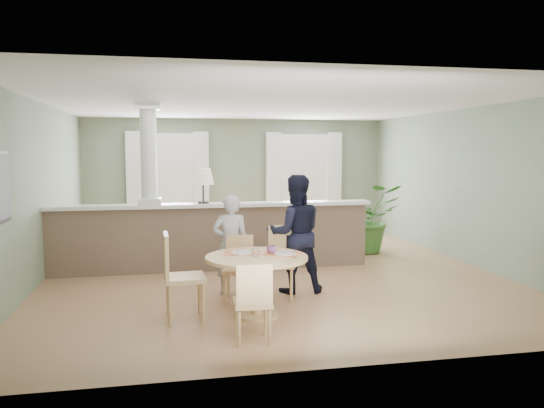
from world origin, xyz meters
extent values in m
plane|color=tan|center=(0.00, 0.00, 0.00)|extent=(8.00, 8.00, 0.00)
cube|color=gray|center=(0.00, 4.00, 1.35)|extent=(7.00, 0.02, 2.70)
cube|color=gray|center=(-3.50, 0.00, 1.35)|extent=(0.02, 8.00, 2.70)
cube|color=gray|center=(3.50, 0.00, 1.35)|extent=(0.02, 8.00, 2.70)
cube|color=gray|center=(0.00, -4.00, 1.35)|extent=(7.00, 0.02, 2.70)
cube|color=white|center=(0.00, 0.00, 2.70)|extent=(7.00, 8.00, 0.02)
cube|color=white|center=(-1.60, 3.97, 1.55)|extent=(1.10, 0.02, 1.50)
cube|color=white|center=(-1.60, 3.94, 1.55)|extent=(1.22, 0.04, 1.62)
cube|color=white|center=(1.60, 3.97, 1.55)|extent=(1.10, 0.02, 1.50)
cube|color=white|center=(1.60, 3.94, 1.55)|extent=(1.22, 0.04, 1.62)
cube|color=silver|center=(-2.35, 3.88, 1.25)|extent=(0.35, 0.10, 2.30)
cube|color=silver|center=(-0.85, 3.88, 1.25)|extent=(0.35, 0.10, 2.30)
cube|color=silver|center=(0.85, 3.88, 1.25)|extent=(0.35, 0.10, 2.30)
cube|color=silver|center=(2.35, 3.88, 1.25)|extent=(0.35, 0.10, 2.30)
cube|color=black|center=(-3.47, -2.00, 1.55)|extent=(0.04, 0.62, 0.82)
cube|color=#685E58|center=(-3.44, -2.00, 1.55)|extent=(0.02, 0.52, 0.72)
cube|color=brown|center=(-0.90, 0.20, 0.53)|extent=(5.20, 0.22, 1.05)
cube|color=white|center=(-0.90, 0.20, 1.08)|extent=(5.32, 0.36, 0.06)
cube|color=white|center=(-1.90, 0.20, 1.16)|extent=(0.36, 0.36, 0.10)
cylinder|color=white|center=(-1.90, 0.20, 1.91)|extent=(0.26, 0.26, 1.39)
cube|color=white|center=(-1.90, 0.20, 2.65)|extent=(0.38, 0.38, 0.10)
cylinder|color=black|center=(-1.05, 0.20, 1.12)|extent=(0.18, 0.18, 0.03)
cylinder|color=black|center=(-1.05, 0.20, 1.28)|extent=(0.03, 0.03, 0.28)
cone|color=white|center=(-1.05, 0.20, 1.55)|extent=(0.36, 0.36, 0.26)
imported|color=#917B4F|center=(0.21, 1.81, 0.43)|extent=(3.17, 1.86, 0.87)
imported|color=#376C2B|center=(2.18, 1.21, 0.67)|extent=(1.28, 1.14, 1.33)
cylinder|color=tan|center=(-0.61, -2.37, 0.02)|extent=(0.51, 0.51, 0.04)
cylinder|color=tan|center=(-0.61, -2.37, 0.36)|extent=(0.14, 0.14, 0.65)
cylinder|color=tan|center=(-0.61, -2.37, 0.71)|extent=(1.21, 1.21, 0.04)
cube|color=#B42E28|center=(-0.75, -2.17, 0.73)|extent=(0.48, 0.38, 0.01)
cube|color=#B42E28|center=(-0.28, -2.32, 0.73)|extent=(0.53, 0.49, 0.01)
cylinder|color=white|center=(-0.75, -2.20, 0.74)|extent=(0.26, 0.26, 0.01)
cylinder|color=white|center=(-0.26, -2.34, 0.74)|extent=(0.26, 0.26, 0.01)
cylinder|color=white|center=(-0.63, -2.39, 0.78)|extent=(0.07, 0.07, 0.09)
cube|color=silver|center=(-0.82, -2.24, 0.75)|extent=(0.05, 0.17, 0.00)
cube|color=silver|center=(-0.93, -2.18, 0.74)|extent=(0.05, 0.21, 0.00)
cylinder|color=white|center=(-0.20, -2.57, 0.76)|extent=(0.04, 0.04, 0.07)
cylinder|color=silver|center=(-0.20, -2.57, 0.81)|extent=(0.04, 0.04, 0.01)
imported|color=#2348A7|center=(-0.41, -2.26, 0.78)|extent=(0.14, 0.14, 0.09)
cube|color=tan|center=(-0.74, -1.67, 0.41)|extent=(0.47, 0.47, 0.05)
cylinder|color=tan|center=(-0.93, -1.77, 0.20)|extent=(0.04, 0.04, 0.39)
cylinder|color=tan|center=(-0.63, -1.86, 0.20)|extent=(0.04, 0.04, 0.39)
cylinder|color=tan|center=(-0.84, -1.48, 0.20)|extent=(0.04, 0.04, 0.39)
cylinder|color=tan|center=(-0.54, -1.56, 0.20)|extent=(0.04, 0.04, 0.39)
cube|color=tan|center=(-0.69, -1.50, 0.64)|extent=(0.36, 0.14, 0.42)
cube|color=tan|center=(-0.16, -1.63, 0.46)|extent=(0.56, 0.56, 0.05)
cylinder|color=tan|center=(-0.38, -1.72, 0.22)|extent=(0.04, 0.04, 0.44)
cylinder|color=tan|center=(-0.06, -1.85, 0.22)|extent=(0.04, 0.04, 0.44)
cylinder|color=tan|center=(-0.25, -1.40, 0.22)|extent=(0.04, 0.04, 0.44)
cylinder|color=tan|center=(0.07, -1.53, 0.22)|extent=(0.04, 0.04, 0.44)
cube|color=tan|center=(-0.08, -1.45, 0.71)|extent=(0.39, 0.19, 0.47)
cube|color=tan|center=(-0.79, -3.18, 0.41)|extent=(0.40, 0.40, 0.05)
cylinder|color=tan|center=(-0.62, -3.04, 0.20)|extent=(0.04, 0.04, 0.39)
cylinder|color=tan|center=(-0.93, -3.02, 0.20)|extent=(0.04, 0.04, 0.39)
cylinder|color=tan|center=(-0.64, -3.34, 0.20)|extent=(0.04, 0.04, 0.39)
cylinder|color=tan|center=(-0.95, -3.33, 0.20)|extent=(0.04, 0.04, 0.39)
cube|color=tan|center=(-0.79, -3.35, 0.64)|extent=(0.36, 0.05, 0.42)
cube|color=tan|center=(-1.44, -2.33, 0.49)|extent=(0.48, 0.48, 0.05)
cylinder|color=tan|center=(-1.25, -2.51, 0.24)|extent=(0.04, 0.04, 0.47)
cylinder|color=tan|center=(-1.26, -2.14, 0.24)|extent=(0.04, 0.04, 0.47)
cylinder|color=tan|center=(-1.62, -2.53, 0.24)|extent=(0.04, 0.04, 0.47)
cylinder|color=tan|center=(-1.64, -2.16, 0.24)|extent=(0.04, 0.04, 0.47)
cube|color=tan|center=(-1.65, -2.34, 0.77)|extent=(0.07, 0.44, 0.50)
imported|color=#A2A2A7|center=(-0.79, -1.30, 0.68)|extent=(0.52, 0.36, 1.37)
imported|color=black|center=(0.10, -1.37, 0.82)|extent=(0.82, 0.65, 1.64)
camera|label=1|loc=(-1.62, -8.42, 1.96)|focal=35.00mm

